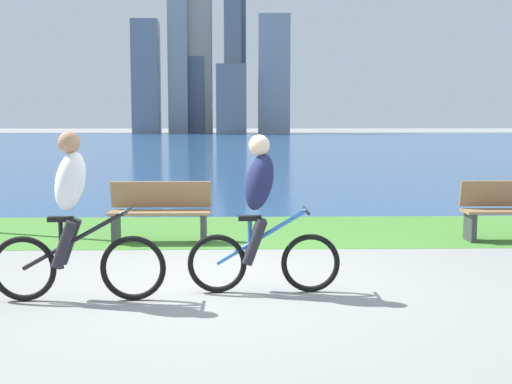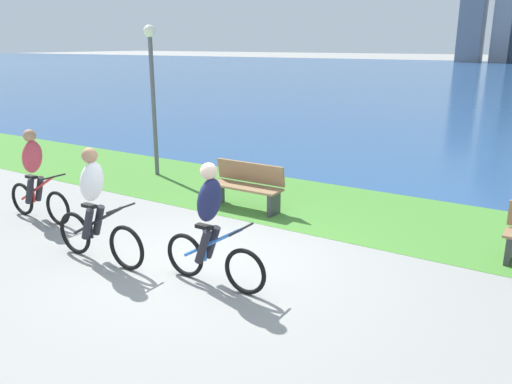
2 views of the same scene
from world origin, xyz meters
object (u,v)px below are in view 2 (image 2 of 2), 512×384
Objects in this scene: cyclist_lead at (211,225)px; lamppost_tall at (152,78)px; bench_near_path at (246,186)px; cyclist_trailing at (95,207)px; cyclist_distant_rear at (35,175)px.

lamppost_tall is at bearing 139.50° from cyclist_lead.
bench_near_path is (-1.40, 2.97, -0.38)m from cyclist_lead.
lamppost_tall is at bearing 123.46° from cyclist_trailing.
cyclist_lead is at bearing -5.61° from cyclist_distant_rear.
cyclist_distant_rear is at bearing 163.67° from cyclist_trailing.
cyclist_trailing is 1.06× the size of cyclist_distant_rear.
cyclist_trailing is 5.38m from lamppost_tall.
cyclist_trailing is at bearing -16.33° from cyclist_distant_rear.
cyclist_lead reaches higher than cyclist_distant_rear.
lamppost_tall is (-3.32, 1.07, 1.88)m from bench_near_path.
lamppost_tall is at bearing 97.42° from cyclist_distant_rear.
bench_near_path is at bearing 81.73° from cyclist_trailing.
cyclist_trailing is 0.50× the size of lamppost_tall.
cyclist_lead is at bearing -64.67° from bench_near_path.
bench_near_path is 0.43× the size of lamppost_tall.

